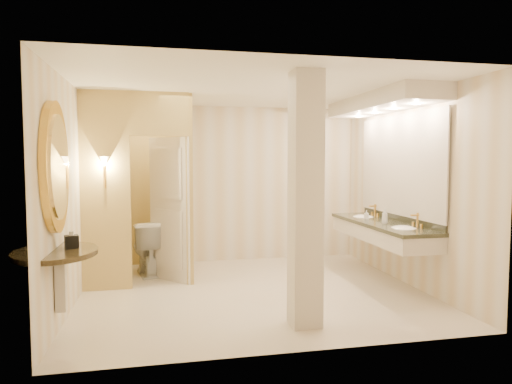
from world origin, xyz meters
TOP-DOWN VIEW (x-y plane):
  - floor at (0.00, 0.00)m, footprint 4.50×4.50m
  - ceiling at (0.00, 0.00)m, footprint 4.50×4.50m
  - wall_back at (0.00, 2.00)m, footprint 4.50×0.02m
  - wall_front at (0.00, -2.00)m, footprint 4.50×0.02m
  - wall_left at (-2.25, 0.00)m, footprint 0.02×4.00m
  - wall_right at (2.25, 0.00)m, footprint 0.02×4.00m
  - toilet_closet at (-1.14, 0.96)m, footprint 1.50×1.55m
  - wall_sconce at (-1.93, 0.43)m, footprint 0.14×0.14m
  - vanity at (1.98, 0.15)m, footprint 0.75×2.47m
  - console_shelf at (-2.21, -1.13)m, footprint 1.00×1.00m
  - pillar at (0.30, -1.34)m, footprint 0.31×0.31m
  - tissue_box at (-2.09, -1.04)m, footprint 0.16×0.16m
  - toilet at (-1.41, 1.26)m, footprint 0.61×0.89m
  - soap_bottle_a at (1.87, 0.49)m, footprint 0.07×0.08m
  - soap_bottle_b at (1.91, 0.57)m, footprint 0.08×0.08m
  - soap_bottle_c at (1.89, -0.06)m, footprint 0.09×0.09m

SIDE VIEW (x-z plane):
  - floor at x=0.00m, z-range 0.00..0.00m
  - toilet at x=-1.41m, z-range 0.00..0.84m
  - soap_bottle_b at x=1.91m, z-range 0.88..0.98m
  - tissue_box at x=-2.09m, z-range 0.88..1.01m
  - soap_bottle_a at x=1.87m, z-range 0.88..1.01m
  - soap_bottle_c at x=1.89m, z-range 0.88..1.09m
  - console_shelf at x=-2.21m, z-range 0.37..2.32m
  - wall_back at x=0.00m, z-range 0.00..2.70m
  - wall_front at x=0.00m, z-range 0.00..2.70m
  - wall_left at x=-2.25m, z-range 0.00..2.70m
  - wall_right at x=2.25m, z-range 0.00..2.70m
  - pillar at x=0.30m, z-range 0.00..2.70m
  - toilet_closet at x=-1.14m, z-range 0.04..2.74m
  - vanity at x=1.98m, z-range 0.58..2.67m
  - wall_sconce at x=-1.93m, z-range 1.52..1.94m
  - ceiling at x=0.00m, z-range 2.70..2.70m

